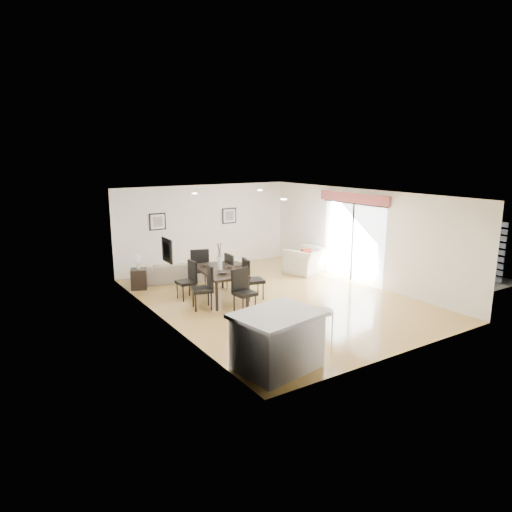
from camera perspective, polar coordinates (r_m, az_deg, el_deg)
ground at (r=11.85m, az=2.41°, el=-5.34°), size 8.00×8.00×0.00m
wall_back at (r=14.90m, az=-6.43°, el=3.65°), size 6.00×0.04×2.70m
wall_front at (r=8.65m, az=17.94°, el=-3.45°), size 6.00×0.04×2.70m
wall_left at (r=10.12m, az=-11.56°, el=-0.79°), size 0.04×8.00×2.70m
wall_right at (r=13.43m, az=13.00°, el=2.42°), size 0.04×8.00×2.70m
ceiling at (r=11.32m, az=2.54°, el=7.78°), size 6.00×8.00×0.02m
sofa at (r=13.58m, az=-9.67°, el=-1.93°), size 2.09×1.30×0.57m
armchair at (r=14.36m, az=6.34°, el=-0.58°), size 1.48×1.38×0.79m
courtyard_plant_a at (r=15.34m, az=19.81°, el=-0.53°), size 0.73×0.66×0.72m
courtyard_plant_b at (r=16.15m, az=16.25°, el=0.34°), size 0.47×0.47×0.72m
dining_table at (r=11.69m, az=-4.55°, el=-2.11°), size 1.17×1.95×0.77m
dining_chair_wnear at (r=11.01m, az=-6.32°, el=-3.56°), size 0.59×0.59×1.07m
dining_chair_wfar at (r=11.85m, az=-8.38°, el=-2.70°), size 0.45×0.45×0.98m
dining_chair_enear at (r=11.66m, az=-0.72°, el=-2.58°), size 0.57×0.57×1.07m
dining_chair_efar at (r=12.41m, az=-2.92°, el=-1.77°), size 0.48×0.48×1.02m
dining_chair_head at (r=10.76m, az=-1.69°, el=-4.01°), size 0.49×0.49×1.03m
dining_chair_foot at (r=12.67m, az=-7.10°, el=-1.28°), size 0.64×0.64×1.13m
vase at (r=11.60m, az=-4.59°, el=-0.24°), size 0.77×1.26×0.71m
coffee_table at (r=13.97m, az=-3.58°, el=-1.78°), size 0.95×0.60×0.37m
side_table at (r=13.04m, az=-14.41°, el=-2.78°), size 0.55×0.55×0.56m
table_lamp at (r=12.91m, az=-14.54°, el=-0.54°), size 0.19×0.19×0.37m
cushion at (r=14.16m, az=6.30°, el=0.19°), size 0.36×0.13×0.35m
kitchen_island at (r=7.99m, az=2.67°, el=-10.51°), size 1.61×1.34×1.02m
bar_stool at (r=8.49m, az=8.28°, el=-7.49°), size 0.40×0.40×0.88m
framed_print_back_left at (r=14.20m, az=-12.21°, el=4.22°), size 0.52×0.04×0.52m
framed_print_back_right at (r=15.25m, az=-3.37°, el=5.04°), size 0.52×0.04×0.52m
framed_print_left_wall at (r=9.88m, az=-11.05°, el=0.69°), size 0.04×0.52×0.52m
sliding_door at (r=13.56m, az=12.03°, el=3.91°), size 0.12×2.70×2.57m
courtyard at (r=16.42m, az=18.53°, el=2.39°), size 6.00×6.00×2.00m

